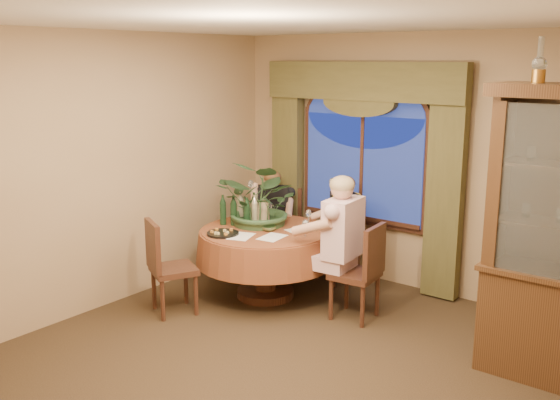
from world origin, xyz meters
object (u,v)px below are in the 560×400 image
Objects in this scene: olive_bowl at (269,229)px; person_back at (273,220)px; person_pink at (343,247)px; chair_front_left at (174,267)px; wine_bottle_1 at (254,207)px; dining_table at (265,263)px; wine_bottle_2 at (255,210)px; chair_back_right at (338,241)px; chair_back at (282,230)px; person_scarf at (346,232)px; wine_bottle_3 at (234,210)px; wine_bottle_4 at (247,213)px; oil_lamp_left at (540,60)px; wine_bottle_5 at (223,210)px; chair_right at (355,272)px; wine_bottle_0 at (240,206)px; stoneware_vase at (264,213)px; centerpiece_plant at (263,170)px.

person_back is at bearing 126.04° from olive_bowl.
person_pink is at bearing 6.10° from olive_bowl.
wine_bottle_1 is at bearing 109.20° from chair_front_left.
dining_table is at bearing 168.65° from olive_bowl.
chair_front_left is at bearing 120.47° from person_pink.
chair_back_right is at bearing 54.60° from wine_bottle_2.
chair_back is 0.75× the size of person_scarf.
wine_bottle_1 is 0.26m from wine_bottle_3.
chair_front_left is 0.79× the size of person_back.
chair_back_right is 1.18m from wine_bottle_4.
person_scarf reaches higher than wine_bottle_1.
oil_lamp_left is 3.36m from wine_bottle_1.
wine_bottle_5 is at bearing -121.87° from wine_bottle_1.
chair_front_left is at bearing -97.66° from wine_bottle_1.
person_pink is (0.57, -0.82, 0.23)m from chair_back_right.
olive_bowl is 0.46× the size of wine_bottle_1.
person_pink is 1.25m from wine_bottle_1.
wine_bottle_4 is at bearing 80.85° from chair_back_right.
olive_bowl is 0.34m from wine_bottle_2.
chair_back is at bearing 57.90° from chair_right.
olive_bowl is 0.46× the size of wine_bottle_0.
stoneware_vase is 0.10m from wine_bottle_2.
wine_bottle_2 reaches higher than stoneware_vase.
wine_bottle_3 is (0.07, -0.19, 0.00)m from wine_bottle_0.
stoneware_vase reaches higher than chair_back_right.
dining_table is 4.49× the size of wine_bottle_0.
wine_bottle_1 is at bearing 112.62° from wine_bottle_4.
oil_lamp_left is 3.53m from wine_bottle_5.
stoneware_vase is at bearing 95.93° from centerpiece_plant.
chair_right is at bearing -2.51° from centerpiece_plant.
chair_back_right is at bearing 68.84° from dining_table.
chair_back is 0.17m from person_back.
centerpiece_plant is 6.99× the size of olive_bowl.
centerpiece_plant is (0.38, -0.64, 0.75)m from person_back.
centerpiece_plant is 3.19× the size of wine_bottle_3.
wine_bottle_0 is 1.00× the size of wine_bottle_5.
chair_back is (-0.78, -0.04, 0.00)m from chair_back_right.
oil_lamp_left is 0.27× the size of person_scarf.
person_back is 1.05m from centerpiece_plant.
olive_bowl is (0.52, 0.89, 0.29)m from chair_front_left.
person_scarf is at bearing 56.77° from dining_table.
olive_bowl is (0.58, -0.80, 0.16)m from person_back.
olive_bowl is (0.49, -0.87, 0.29)m from chair_back.
olive_bowl is at bearing -38.01° from centerpiece_plant.
wine_bottle_1 reaches higher than chair_right.
centerpiece_plant reaches higher than chair_back_right.
stoneware_vase is at bearing 177.62° from oil_lamp_left.
wine_bottle_0 is at bearing 83.70° from chair_right.
person_scarf is (-0.40, 0.71, -0.08)m from person_pink.
wine_bottle_0 is 1.00× the size of wine_bottle_2.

